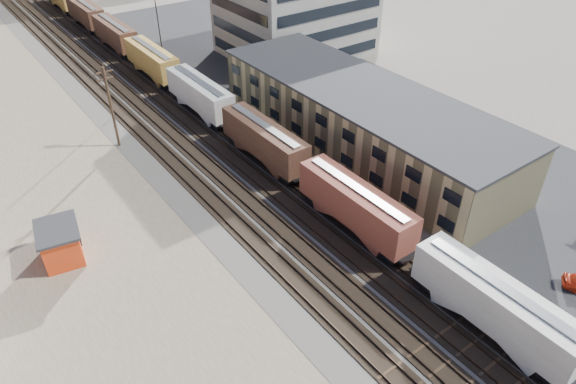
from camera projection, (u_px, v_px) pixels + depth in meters
ground at (436, 338)px, 38.74m from camera, size 300.00×300.00×0.00m
ballast_bed at (157, 104)px, 71.61m from camera, size 18.00×200.00×0.06m
dirt_yard at (24, 185)px, 55.39m from camera, size 24.00×180.00×0.03m
asphalt_lot at (346, 101)px, 72.37m from camera, size 26.00×120.00×0.04m
rail_tracks at (153, 104)px, 71.30m from camera, size 11.40×200.00×0.24m
freight_train at (174, 76)px, 72.82m from camera, size 3.00×119.74×4.46m
warehouse at (360, 118)px, 60.30m from camera, size 12.40×40.40×7.25m
utility_pole_north at (111, 106)px, 59.20m from camera, size 2.20×0.32×10.00m
radio_mast at (157, 13)px, 75.83m from camera, size 1.20×0.16×18.00m
maintenance_shed at (61, 243)px, 45.03m from camera, size 4.27×5.11×3.35m
parked_car_blue at (355, 86)px, 74.73m from camera, size 5.78×6.42×1.66m
parked_car_far at (315, 39)px, 91.53m from camera, size 2.48×5.04×1.65m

